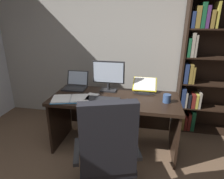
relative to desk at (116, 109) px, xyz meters
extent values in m
cube|color=#B2ADA3|center=(0.03, 0.85, 0.83)|extent=(5.04, 0.12, 2.74)
cube|color=black|center=(0.00, -0.08, 0.18)|extent=(1.62, 0.71, 0.04)
cube|color=black|center=(-0.77, -0.08, -0.19)|extent=(0.03, 0.65, 0.70)
cube|color=black|center=(0.77, -0.08, -0.19)|extent=(0.03, 0.65, 0.70)
cube|color=black|center=(0.00, 0.25, -0.15)|extent=(1.50, 0.03, 0.49)
cube|color=black|center=(0.88, 0.62, 0.44)|extent=(0.02, 0.30, 1.94)
cube|color=black|center=(1.34, 0.76, 0.44)|extent=(0.94, 0.01, 1.94)
cube|color=black|center=(1.34, 0.62, -0.52)|extent=(0.89, 0.28, 0.02)
cube|color=#195633|center=(0.94, 0.59, -0.37)|extent=(0.05, 0.22, 0.28)
cube|color=olive|center=(0.98, 0.58, -0.41)|extent=(0.04, 0.19, 0.21)
cube|color=maroon|center=(1.03, 0.57, -0.40)|extent=(0.04, 0.17, 0.22)
cube|color=maroon|center=(1.08, 0.59, -0.38)|extent=(0.04, 0.22, 0.27)
cube|color=#195633|center=(1.13, 0.57, -0.35)|extent=(0.05, 0.17, 0.32)
cube|color=black|center=(1.34, 0.62, -0.14)|extent=(0.89, 0.28, 0.02)
cube|color=navy|center=(0.94, 0.57, 0.02)|extent=(0.06, 0.17, 0.30)
cube|color=gray|center=(0.99, 0.59, -0.01)|extent=(0.03, 0.22, 0.24)
cube|color=black|center=(1.04, 0.56, -0.02)|extent=(0.04, 0.16, 0.21)
cube|color=maroon|center=(1.09, 0.57, -0.02)|extent=(0.05, 0.17, 0.22)
cube|color=gold|center=(1.14, 0.57, -0.02)|extent=(0.04, 0.18, 0.22)
cube|color=gray|center=(1.18, 0.59, 0.00)|extent=(0.03, 0.21, 0.25)
cube|color=black|center=(1.34, 0.62, 0.24)|extent=(0.89, 0.28, 0.02)
cube|color=navy|center=(0.94, 0.58, 0.40)|extent=(0.06, 0.19, 0.28)
cube|color=olive|center=(1.00, 0.57, 0.40)|extent=(0.04, 0.18, 0.28)
cube|color=olive|center=(1.04, 0.59, 0.38)|extent=(0.03, 0.23, 0.25)
cube|color=black|center=(1.34, 0.62, 0.63)|extent=(0.89, 0.28, 0.02)
cube|color=#195633|center=(0.93, 0.57, 0.77)|extent=(0.04, 0.18, 0.26)
cube|color=gray|center=(0.98, 0.58, 0.80)|extent=(0.04, 0.21, 0.33)
cube|color=gray|center=(1.02, 0.57, 0.79)|extent=(0.03, 0.18, 0.30)
cube|color=black|center=(1.34, 0.62, 1.01)|extent=(0.89, 0.28, 0.02)
cube|color=navy|center=(0.93, 0.57, 1.13)|extent=(0.05, 0.17, 0.21)
cube|color=olive|center=(0.99, 0.58, 1.16)|extent=(0.06, 0.20, 0.28)
cube|color=#195633|center=(1.05, 0.59, 1.18)|extent=(0.05, 0.21, 0.32)
cube|color=#512D66|center=(1.11, 0.60, 1.16)|extent=(0.04, 0.23, 0.28)
cube|color=olive|center=(1.17, 0.57, 1.14)|extent=(0.05, 0.18, 0.23)
cube|color=gold|center=(1.23, 0.59, 1.19)|extent=(0.03, 0.22, 0.32)
cylinder|color=#232326|center=(0.05, -0.82, -0.33)|extent=(0.06, 0.06, 0.30)
cube|color=black|center=(0.05, -0.82, -0.15)|extent=(0.63, 0.61, 0.07)
cube|color=black|center=(0.12, -1.01, 0.22)|extent=(0.48, 0.24, 0.66)
cube|color=#232326|center=(-0.21, -0.91, -0.02)|extent=(0.17, 0.38, 0.04)
cube|color=#232326|center=(0.32, -0.73, -0.02)|extent=(0.17, 0.38, 0.04)
cube|color=#232326|center=(-0.13, 0.15, 0.21)|extent=(0.22, 0.16, 0.02)
cylinder|color=#232326|center=(-0.13, 0.15, 0.27)|extent=(0.04, 0.04, 0.09)
cube|color=#232326|center=(-0.13, 0.16, 0.46)|extent=(0.43, 0.02, 0.30)
cube|color=silver|center=(-0.13, 0.14, 0.46)|extent=(0.40, 0.00, 0.27)
cube|color=#232326|center=(-0.61, 0.11, 0.21)|extent=(0.32, 0.22, 0.02)
cube|color=#2D2D30|center=(-0.61, 0.09, 0.23)|extent=(0.27, 0.12, 0.00)
cube|color=#232326|center=(-0.61, 0.26, 0.33)|extent=(0.32, 0.07, 0.20)
cube|color=silver|center=(-0.61, 0.25, 0.33)|extent=(0.29, 0.06, 0.18)
cube|color=#232326|center=(-0.13, -0.20, 0.21)|extent=(0.42, 0.15, 0.02)
ellipsoid|color=#232326|center=(0.17, -0.20, 0.22)|extent=(0.06, 0.10, 0.04)
cube|color=#232326|center=(0.36, 0.13, 0.21)|extent=(0.14, 0.12, 0.01)
cube|color=#232326|center=(0.36, 0.08, 0.22)|extent=(0.29, 0.01, 0.01)
cube|color=yellow|center=(0.36, 0.24, 0.30)|extent=(0.32, 0.21, 0.14)
cube|color=white|center=(0.36, 0.23, 0.31)|extent=(0.29, 0.19, 0.13)
cube|color=#2D84C6|center=(-0.63, -0.28, 0.21)|extent=(0.29, 0.32, 0.01)
cube|color=#2D84C6|center=(-0.41, -0.22, 0.21)|extent=(0.29, 0.32, 0.01)
cube|color=white|center=(-0.63, -0.28, 0.22)|extent=(0.28, 0.30, 0.02)
cube|color=white|center=(-0.41, -0.22, 0.22)|extent=(0.28, 0.30, 0.02)
cylinder|color=#B7B7BC|center=(-0.52, -0.25, 0.21)|extent=(0.08, 0.23, 0.02)
cube|color=white|center=(-0.30, -0.11, 0.21)|extent=(0.18, 0.23, 0.01)
cylinder|color=black|center=(-0.28, -0.11, 0.22)|extent=(0.14, 0.01, 0.01)
cylinder|color=#334C7A|center=(0.64, -0.11, 0.25)|extent=(0.09, 0.09, 0.10)
camera|label=1|loc=(0.40, -2.35, 1.16)|focal=31.41mm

